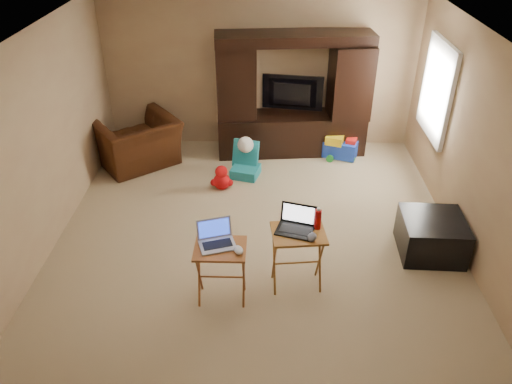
{
  "coord_description": "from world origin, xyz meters",
  "views": [
    {
      "loc": [
        0.1,
        -5.07,
        3.83
      ],
      "look_at": [
        0.0,
        -0.2,
        0.8
      ],
      "focal_mm": 35.0,
      "sensor_mm": 36.0,
      "label": 1
    }
  ],
  "objects_px": {
    "recliner": "(138,143)",
    "ottoman": "(431,236)",
    "push_toy": "(340,146)",
    "laptop_left": "(217,236)",
    "mouse_right": "(312,237)",
    "child_rocker": "(245,161)",
    "television": "(292,95)",
    "laptop_right": "(295,222)",
    "mouse_left": "(238,250)",
    "plush_toy": "(222,177)",
    "tray_table_right": "(297,259)",
    "water_bottle": "(318,219)",
    "entertainment_center": "(292,95)",
    "tray_table_left": "(221,274)"
  },
  "relations": [
    {
      "from": "recliner",
      "to": "ottoman",
      "type": "height_order",
      "value": "recliner"
    },
    {
      "from": "ottoman",
      "to": "mouse_left",
      "type": "xyz_separation_m",
      "value": [
        -2.26,
        -0.92,
        0.48
      ]
    },
    {
      "from": "television",
      "to": "laptop_left",
      "type": "relative_size",
      "value": 2.75
    },
    {
      "from": "push_toy",
      "to": "mouse_left",
      "type": "xyz_separation_m",
      "value": [
        -1.47,
        -3.35,
        0.51
      ]
    },
    {
      "from": "entertainment_center",
      "to": "tray_table_right",
      "type": "relative_size",
      "value": 3.28
    },
    {
      "from": "recliner",
      "to": "push_toy",
      "type": "xyz_separation_m",
      "value": [
        3.21,
        0.28,
        -0.18
      ]
    },
    {
      "from": "mouse_right",
      "to": "child_rocker",
      "type": "bearing_deg",
      "value": 107.08
    },
    {
      "from": "television",
      "to": "water_bottle",
      "type": "bearing_deg",
      "value": 101.6
    },
    {
      "from": "tray_table_left",
      "to": "mouse_left",
      "type": "height_order",
      "value": "mouse_left"
    },
    {
      "from": "laptop_left",
      "to": "mouse_left",
      "type": "relative_size",
      "value": 2.58
    },
    {
      "from": "recliner",
      "to": "water_bottle",
      "type": "height_order",
      "value": "water_bottle"
    },
    {
      "from": "plush_toy",
      "to": "mouse_left",
      "type": "height_order",
      "value": "mouse_left"
    },
    {
      "from": "push_toy",
      "to": "laptop_left",
      "type": "height_order",
      "value": "laptop_left"
    },
    {
      "from": "plush_toy",
      "to": "laptop_right",
      "type": "height_order",
      "value": "laptop_right"
    },
    {
      "from": "mouse_right",
      "to": "mouse_left",
      "type": "bearing_deg",
      "value": -166.79
    },
    {
      "from": "plush_toy",
      "to": "laptop_right",
      "type": "relative_size",
      "value": 1.0
    },
    {
      "from": "laptop_left",
      "to": "laptop_right",
      "type": "distance_m",
      "value": 0.82
    },
    {
      "from": "child_rocker",
      "to": "ottoman",
      "type": "bearing_deg",
      "value": -22.72
    },
    {
      "from": "recliner",
      "to": "mouse_left",
      "type": "bearing_deg",
      "value": 81.83
    },
    {
      "from": "child_rocker",
      "to": "water_bottle",
      "type": "height_order",
      "value": "water_bottle"
    },
    {
      "from": "push_toy",
      "to": "mouse_right",
      "type": "bearing_deg",
      "value": -82.79
    },
    {
      "from": "recliner",
      "to": "tray_table_right",
      "type": "xyz_separation_m",
      "value": [
        2.35,
        -2.78,
        -0.01
      ]
    },
    {
      "from": "ottoman",
      "to": "tray_table_right",
      "type": "relative_size",
      "value": 1.0
    },
    {
      "from": "child_rocker",
      "to": "mouse_right",
      "type": "bearing_deg",
      "value": -57.55
    },
    {
      "from": "child_rocker",
      "to": "ottoman",
      "type": "relative_size",
      "value": 0.73
    },
    {
      "from": "recliner",
      "to": "mouse_right",
      "type": "height_order",
      "value": "mouse_right"
    },
    {
      "from": "plush_toy",
      "to": "water_bottle",
      "type": "xyz_separation_m",
      "value": [
        1.19,
        -1.96,
        0.65
      ]
    },
    {
      "from": "ottoman",
      "to": "laptop_left",
      "type": "distance_m",
      "value": 2.68
    },
    {
      "from": "television",
      "to": "push_toy",
      "type": "height_order",
      "value": "television"
    },
    {
      "from": "television",
      "to": "laptop_right",
      "type": "xyz_separation_m",
      "value": [
        -0.1,
        -3.42,
        -0.09
      ]
    },
    {
      "from": "tray_table_right",
      "to": "mouse_left",
      "type": "distance_m",
      "value": 0.77
    },
    {
      "from": "television",
      "to": "recliner",
      "type": "relative_size",
      "value": 0.85
    },
    {
      "from": "tray_table_left",
      "to": "mouse_left",
      "type": "relative_size",
      "value": 4.92
    },
    {
      "from": "ottoman",
      "to": "water_bottle",
      "type": "distance_m",
      "value": 1.66
    },
    {
      "from": "plush_toy",
      "to": "mouse_right",
      "type": "xyz_separation_m",
      "value": [
        1.12,
        -2.16,
        0.57
      ]
    },
    {
      "from": "entertainment_center",
      "to": "laptop_right",
      "type": "distance_m",
      "value": 3.28
    },
    {
      "from": "entertainment_center",
      "to": "tray_table_right",
      "type": "height_order",
      "value": "entertainment_center"
    },
    {
      "from": "push_toy",
      "to": "tray_table_left",
      "type": "distance_m",
      "value": 3.68
    },
    {
      "from": "plush_toy",
      "to": "laptop_right",
      "type": "distance_m",
      "value": 2.33
    },
    {
      "from": "laptop_right",
      "to": "mouse_left",
      "type": "distance_m",
      "value": 0.67
    },
    {
      "from": "plush_toy",
      "to": "water_bottle",
      "type": "bearing_deg",
      "value": -58.87
    },
    {
      "from": "ottoman",
      "to": "tray_table_left",
      "type": "height_order",
      "value": "tray_table_left"
    },
    {
      "from": "recliner",
      "to": "laptop_right",
      "type": "xyz_separation_m",
      "value": [
        2.31,
        -2.76,
        0.47
      ]
    },
    {
      "from": "recliner",
      "to": "push_toy",
      "type": "height_order",
      "value": "recliner"
    },
    {
      "from": "push_toy",
      "to": "water_bottle",
      "type": "height_order",
      "value": "water_bottle"
    },
    {
      "from": "recliner",
      "to": "push_toy",
      "type": "bearing_deg",
      "value": 147.39
    },
    {
      "from": "plush_toy",
      "to": "mouse_left",
      "type": "xyz_separation_m",
      "value": [
        0.37,
        -2.34,
        0.53
      ]
    },
    {
      "from": "plush_toy",
      "to": "ottoman",
      "type": "xyz_separation_m",
      "value": [
        2.63,
        -1.42,
        0.04
      ]
    },
    {
      "from": "tray_table_left",
      "to": "tray_table_right",
      "type": "bearing_deg",
      "value": 16.16
    },
    {
      "from": "child_rocker",
      "to": "mouse_left",
      "type": "distance_m",
      "value": 2.76
    }
  ]
}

